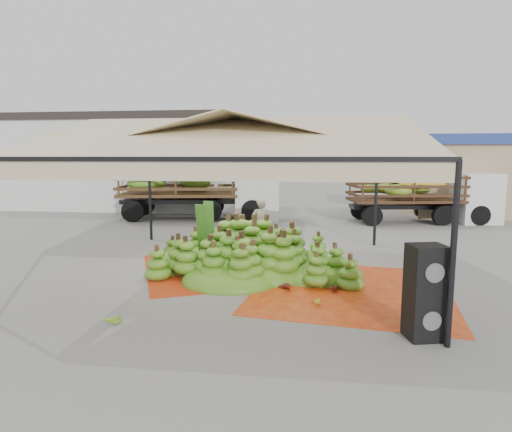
# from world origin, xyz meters

# --- Properties ---
(ground) EXTENTS (90.00, 90.00, 0.00)m
(ground) POSITION_xyz_m (0.00, 0.00, 0.00)
(ground) COLOR slate
(ground) RESTS_ON ground
(canopy_tent) EXTENTS (8.10, 8.10, 4.00)m
(canopy_tent) POSITION_xyz_m (0.00, 0.00, 3.30)
(canopy_tent) COLOR black
(canopy_tent) RESTS_ON ground
(building_white) EXTENTS (14.30, 6.30, 5.40)m
(building_white) POSITION_xyz_m (-10.00, 14.00, 2.71)
(building_white) COLOR silver
(building_white) RESTS_ON ground
(building_tan) EXTENTS (6.30, 5.30, 4.10)m
(building_tan) POSITION_xyz_m (10.00, 13.00, 2.07)
(building_tan) COLOR tan
(building_tan) RESTS_ON ground
(tarp_left) EXTENTS (5.69, 5.58, 0.01)m
(tarp_left) POSITION_xyz_m (-0.42, 0.40, 0.01)
(tarp_left) COLOR red
(tarp_left) RESTS_ON ground
(tarp_right) EXTENTS (4.89, 5.07, 0.01)m
(tarp_right) POSITION_xyz_m (2.75, -1.17, 0.01)
(tarp_right) COLOR #C36012
(tarp_right) RESTS_ON ground
(banana_heap) EXTENTS (6.67, 5.70, 1.32)m
(banana_heap) POSITION_xyz_m (0.32, 0.26, 0.66)
(banana_heap) COLOR #377718
(banana_heap) RESTS_ON ground
(hand_yellow_a) EXTENTS (0.48, 0.40, 0.22)m
(hand_yellow_a) POSITION_xyz_m (0.21, -1.53, 0.11)
(hand_yellow_a) COLOR #BB8E25
(hand_yellow_a) RESTS_ON ground
(hand_yellow_b) EXTENTS (0.41, 0.34, 0.18)m
(hand_yellow_b) POSITION_xyz_m (1.86, -2.27, 0.09)
(hand_yellow_b) COLOR #B49724
(hand_yellow_b) RESTS_ON ground
(hand_red_a) EXTENTS (0.52, 0.46, 0.20)m
(hand_red_a) POSITION_xyz_m (2.26, -1.31, 0.10)
(hand_red_a) COLOR #521B12
(hand_red_a) RESTS_ON ground
(hand_red_b) EXTENTS (0.62, 0.61, 0.22)m
(hand_red_b) POSITION_xyz_m (1.18, -1.42, 0.11)
(hand_red_b) COLOR #581714
(hand_red_b) RESTS_ON ground
(hand_green) EXTENTS (0.57, 0.53, 0.21)m
(hand_green) POSITION_xyz_m (-1.85, -3.70, 0.11)
(hand_green) COLOR #55801A
(hand_green) RESTS_ON ground
(hanging_bunches) EXTENTS (4.74, 0.24, 0.20)m
(hanging_bunches) POSITION_xyz_m (-0.70, -0.39, 2.62)
(hanging_bunches) COLOR #4E7718
(hanging_bunches) RESTS_ON ground
(speaker_stack) EXTENTS (0.68, 0.62, 1.60)m
(speaker_stack) POSITION_xyz_m (3.70, -3.70, 0.80)
(speaker_stack) COLOR black
(speaker_stack) RESTS_ON ground
(banana_leaves) EXTENTS (0.96, 1.36, 3.70)m
(banana_leaves) POSITION_xyz_m (-1.14, -0.02, 0.00)
(banana_leaves) COLOR #23671B
(banana_leaves) RESTS_ON ground
(vendor) EXTENTS (0.66, 0.47, 1.69)m
(vendor) POSITION_xyz_m (0.20, 2.77, 0.85)
(vendor) COLOR gray
(vendor) RESTS_ON ground
(truck_left) EXTENTS (7.93, 3.73, 2.62)m
(truck_left) POSITION_xyz_m (-3.31, 9.69, 1.61)
(truck_left) COLOR #503A1A
(truck_left) RESTS_ON ground
(truck_right) EXTENTS (6.85, 3.23, 2.26)m
(truck_right) POSITION_xyz_m (7.20, 9.70, 1.39)
(truck_right) COLOR #462817
(truck_right) RESTS_ON ground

